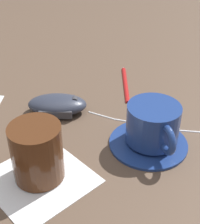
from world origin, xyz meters
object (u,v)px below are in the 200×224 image
(computer_mouse, at_px, (57,105))
(pen, at_px, (125,82))
(saucer, at_px, (148,142))
(coffee_cup, at_px, (154,124))
(drinking_glass, at_px, (37,152))

(computer_mouse, relative_size, pen, 0.87)
(saucer, height_order, coffee_cup, coffee_cup)
(computer_mouse, bearing_deg, drinking_glass, -29.71)
(saucer, height_order, drinking_glass, drinking_glass)
(saucer, height_order, pen, same)
(drinking_glass, height_order, pen, drinking_glass)
(drinking_glass, relative_size, pen, 0.60)
(drinking_glass, distance_m, pen, 0.29)
(computer_mouse, distance_m, drinking_glass, 0.16)
(coffee_cup, bearing_deg, computer_mouse, -146.60)
(coffee_cup, distance_m, drinking_glass, 0.18)
(saucer, distance_m, computer_mouse, 0.17)
(saucer, xyz_separation_m, pen, (-0.18, 0.06, 0.00))
(coffee_cup, height_order, drinking_glass, drinking_glass)
(saucer, relative_size, coffee_cup, 1.12)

